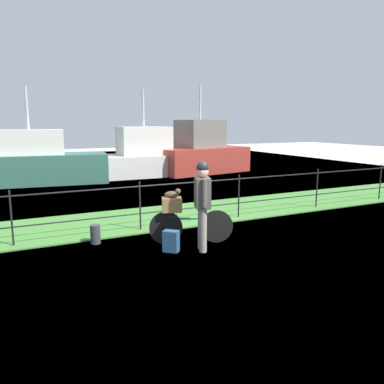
{
  "coord_description": "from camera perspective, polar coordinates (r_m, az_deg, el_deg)",
  "views": [
    {
      "loc": [
        -3.93,
        -5.95,
        2.37
      ],
      "look_at": [
        -0.34,
        1.35,
        0.9
      ],
      "focal_mm": 36.21,
      "sensor_mm": 36.0,
      "label": 1
    }
  ],
  "objects": [
    {
      "name": "wooden_crate",
      "position": [
        7.52,
        -2.99,
        -1.88
      ],
      "size": [
        0.44,
        0.37,
        0.27
      ],
      "primitive_type": "cube",
      "rotation": [
        0.0,
        0.0,
        -0.34
      ],
      "color": "olive",
      "rests_on": "bicycle_main"
    },
    {
      "name": "terrier_dog",
      "position": [
        7.48,
        -2.82,
        -0.27
      ],
      "size": [
        0.32,
        0.23,
        0.18
      ],
      "color": "#4C3D2D",
      "rests_on": "wooden_crate"
    },
    {
      "name": "cyclist_person",
      "position": [
        7.1,
        1.54,
        -0.87
      ],
      "size": [
        0.38,
        0.51,
        1.68
      ],
      "color": "gray",
      "rests_on": "ground"
    },
    {
      "name": "ground_plane",
      "position": [
        7.51,
        6.94,
        -8.22
      ],
      "size": [
        60.0,
        60.0,
        0.0
      ],
      "primitive_type": "plane",
      "color": "beige"
    },
    {
      "name": "harbor_water",
      "position": [
        17.46,
        -12.99,
        2.19
      ],
      "size": [
        30.0,
        30.0,
        0.0
      ],
      "primitive_type": "plane",
      "color": "#60849E",
      "rests_on": "ground"
    },
    {
      "name": "grass_strip",
      "position": [
        9.97,
        -2.23,
        -3.42
      ],
      "size": [
        27.0,
        2.4,
        0.03
      ],
      "primitive_type": "cube",
      "color": "#478438",
      "rests_on": "ground"
    },
    {
      "name": "moored_boat_mid",
      "position": [
        16.19,
        -22.63,
        3.85
      ],
      "size": [
        5.86,
        2.5,
        3.69
      ],
      "color": "#336656",
      "rests_on": "ground"
    },
    {
      "name": "backpack_on_paving",
      "position": [
        7.23,
        -3.1,
        -7.24
      ],
      "size": [
        0.33,
        0.32,
        0.4
      ],
      "primitive_type": "cube",
      "rotation": [
        0.0,
        0.0,
        5.51
      ],
      "color": "#28517A",
      "rests_on": "ground"
    },
    {
      "name": "bicycle_main",
      "position": [
        7.66,
        -0.22,
        -5.07
      ],
      "size": [
        1.58,
        0.6,
        0.66
      ],
      "color": "black",
      "rests_on": "ground"
    },
    {
      "name": "mooring_bollard",
      "position": [
        7.92,
        -14.05,
        -6.06
      ],
      "size": [
        0.2,
        0.2,
        0.38
      ],
      "primitive_type": "cylinder",
      "color": "#38383D",
      "rests_on": "ground"
    },
    {
      "name": "moored_boat_near",
      "position": [
        18.52,
        1.19,
        5.71
      ],
      "size": [
        4.81,
        3.04,
        4.07
      ],
      "color": "#9E3328",
      "rests_on": "ground"
    },
    {
      "name": "iron_fence",
      "position": [
        9.04,
        0.07,
        -0.72
      ],
      "size": [
        18.04,
        0.04,
        1.1
      ],
      "color": "black",
      "rests_on": "ground"
    },
    {
      "name": "moored_boat_far",
      "position": [
        17.5,
        -7.05,
        4.98
      ],
      "size": [
        5.06,
        2.21,
        3.78
      ],
      "color": "silver",
      "rests_on": "ground"
    }
  ]
}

